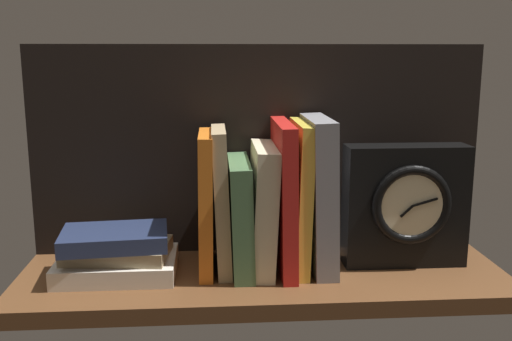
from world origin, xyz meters
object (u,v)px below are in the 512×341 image
object	(u,v)px
book_red_requiem	(284,196)
book_green_romantic	(241,215)
book_tan_shortstories	(222,200)
book_yellow_seinlanguage	(299,196)
book_stack_side	(117,254)
framed_clock	(406,205)
book_gray_chess	(319,194)
book_orange_pandolfini	(206,202)
book_cream_twain	(264,208)

from	to	relation	value
book_red_requiem	book_green_romantic	bearing A→B (deg)	180.00
book_tan_shortstories	book_yellow_seinlanguage	world-z (taller)	book_yellow_seinlanguage
book_yellow_seinlanguage	book_stack_side	world-z (taller)	book_yellow_seinlanguage
book_tan_shortstories	book_yellow_seinlanguage	distance (cm)	12.09
book_yellow_seinlanguage	framed_clock	bearing A→B (deg)	-1.05
book_stack_side	book_tan_shortstories	bearing A→B (deg)	6.20
book_yellow_seinlanguage	book_stack_side	size ratio (longest dim) A/B	1.29
book_green_romantic	book_gray_chess	world-z (taller)	book_gray_chess
book_tan_shortstories	book_stack_side	size ratio (longest dim) A/B	1.24
book_orange_pandolfini	book_red_requiem	size ratio (longest dim) A/B	0.93
book_tan_shortstories	book_cream_twain	xyz separation A→B (cm)	(6.51, 0.00, -1.36)
book_gray_chess	framed_clock	distance (cm)	14.01
book_orange_pandolfini	book_green_romantic	distance (cm)	5.75
book_orange_pandolfini	book_cream_twain	size ratio (longest dim) A/B	1.11
book_cream_twain	book_yellow_seinlanguage	xyz separation A→B (cm)	(5.57, 0.00, 1.79)
book_red_requiem	book_stack_side	xyz separation A→B (cm)	(-25.68, -1.74, -8.15)
book_tan_shortstories	framed_clock	size ratio (longest dim) A/B	1.15
book_green_romantic	framed_clock	bearing A→B (deg)	-0.68
book_tan_shortstories	book_yellow_seinlanguage	xyz separation A→B (cm)	(12.08, 0.00, 0.43)
book_green_romantic	book_cream_twain	distance (cm)	3.74
book_tan_shortstories	book_gray_chess	world-z (taller)	book_gray_chess
book_orange_pandolfini	book_red_requiem	xyz separation A→B (cm)	(12.04, 0.00, 0.77)
book_yellow_seinlanguage	book_cream_twain	bearing A→B (deg)	180.00
book_green_romantic	book_cream_twain	bearing A→B (deg)	0.00
book_red_requiem	book_tan_shortstories	bearing A→B (deg)	180.00
book_orange_pandolfini	book_yellow_seinlanguage	world-z (taller)	book_yellow_seinlanguage
book_red_requiem	framed_clock	world-z (taller)	book_red_requiem
book_tan_shortstories	book_cream_twain	size ratio (longest dim) A/B	1.14
book_yellow_seinlanguage	book_green_romantic	bearing A→B (deg)	180.00
book_orange_pandolfini	book_stack_side	world-z (taller)	book_orange_pandolfini
book_cream_twain	book_stack_side	bearing A→B (deg)	-175.58
book_tan_shortstories	book_gray_chess	bearing A→B (deg)	0.00
book_red_requiem	book_cream_twain	bearing A→B (deg)	180.00
framed_clock	book_stack_side	size ratio (longest dim) A/B	1.08
book_orange_pandolfini	book_green_romantic	world-z (taller)	book_orange_pandolfini
book_yellow_seinlanguage	framed_clock	world-z (taller)	book_yellow_seinlanguage
book_orange_pandolfini	book_gray_chess	distance (cm)	17.55
book_cream_twain	book_red_requiem	bearing A→B (deg)	0.00
book_gray_chess	book_yellow_seinlanguage	bearing A→B (deg)	180.00
book_tan_shortstories	framed_clock	xyz separation A→B (cm)	(28.96, -0.31, -1.32)
book_gray_chess	book_tan_shortstories	bearing A→B (deg)	180.00
book_gray_chess	book_orange_pandolfini	bearing A→B (deg)	180.00
book_tan_shortstories	book_green_romantic	xyz separation A→B (cm)	(2.93, 0.00, -2.47)
book_orange_pandolfini	book_red_requiem	bearing A→B (deg)	0.00
book_red_requiem	book_yellow_seinlanguage	world-z (taller)	same
book_orange_pandolfini	book_stack_side	xyz separation A→B (cm)	(-13.64, -1.74, -7.38)
book_green_romantic	book_stack_side	distance (cm)	19.76
book_cream_twain	book_orange_pandolfini	bearing A→B (deg)	180.00
book_cream_twain	book_red_requiem	world-z (taller)	book_red_requiem
book_gray_chess	book_green_romantic	bearing A→B (deg)	180.00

